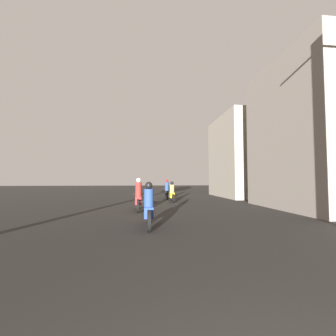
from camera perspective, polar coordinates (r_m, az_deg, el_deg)
motorcycle_blue at (r=7.58m, az=-4.94°, el=-10.25°), size 0.60×1.99×1.50m
motorcycle_red at (r=11.56m, az=-7.51°, el=-7.43°), size 0.60×2.04×1.66m
motorcycle_yellow at (r=16.02m, az=0.99°, el=-6.51°), size 0.60×1.90×1.44m
motorcycle_black at (r=18.56m, az=-0.32°, el=-5.86°), size 0.60×2.00×1.60m
building_right_near at (r=14.75m, az=33.96°, el=7.09°), size 4.99×6.61×8.03m
building_right_far at (r=22.14m, az=19.31°, el=2.66°), size 5.20×6.97×7.35m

